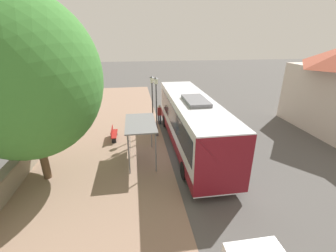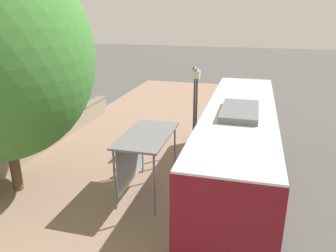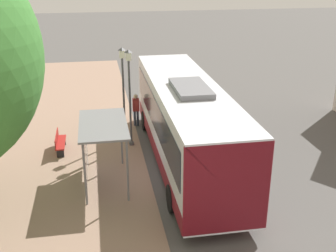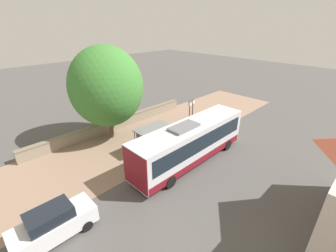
{
  "view_description": "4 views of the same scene",
  "coord_description": "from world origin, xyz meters",
  "px_view_note": "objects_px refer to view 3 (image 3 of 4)",
  "views": [
    {
      "loc": [
        -2.0,
        -12.82,
        7.4
      ],
      "look_at": [
        0.04,
        0.63,
        1.92
      ],
      "focal_mm": 24.0,
      "sensor_mm": 36.0,
      "label": 1
    },
    {
      "loc": [
        2.09,
        -11.44,
        7.08
      ],
      "look_at": [
        -1.74,
        3.12,
        1.8
      ],
      "focal_mm": 35.0,
      "sensor_mm": 36.0,
      "label": 2
    },
    {
      "loc": [
        -1.9,
        -15.18,
        8.33
      ],
      "look_at": [
        1.12,
        2.01,
        1.43
      ],
      "focal_mm": 45.0,
      "sensor_mm": 36.0,
      "label": 3
    },
    {
      "loc": [
        12.35,
        -12.03,
        11.38
      ],
      "look_at": [
        -0.79,
        0.91,
        2.69
      ],
      "focal_mm": 24.0,
      "sensor_mm": 36.0,
      "label": 4
    }
  ],
  "objects_px": {
    "bus": "(185,121)",
    "street_lamp_far": "(123,87)",
    "pedestrian": "(136,107)",
    "bench": "(60,142)",
    "street_lamp_near": "(130,91)",
    "bus_shelter": "(99,134)"
  },
  "relations": [
    {
      "from": "street_lamp_far",
      "to": "street_lamp_near",
      "type": "bearing_deg",
      "value": -72.44
    },
    {
      "from": "bench",
      "to": "street_lamp_far",
      "type": "height_order",
      "value": "street_lamp_far"
    },
    {
      "from": "bus_shelter",
      "to": "pedestrian",
      "type": "bearing_deg",
      "value": 71.57
    },
    {
      "from": "bus_shelter",
      "to": "bench",
      "type": "relative_size",
      "value": 1.96
    },
    {
      "from": "bus_shelter",
      "to": "street_lamp_far",
      "type": "distance_m",
      "value": 4.47
    },
    {
      "from": "bus",
      "to": "pedestrian",
      "type": "xyz_separation_m",
      "value": [
        -1.63,
        4.83,
        -0.91
      ]
    },
    {
      "from": "pedestrian",
      "to": "street_lamp_far",
      "type": "relative_size",
      "value": 0.38
    },
    {
      "from": "bus",
      "to": "street_lamp_far",
      "type": "bearing_deg",
      "value": 127.8
    },
    {
      "from": "street_lamp_near",
      "to": "bus_shelter",
      "type": "bearing_deg",
      "value": -113.19
    },
    {
      "from": "pedestrian",
      "to": "bus_shelter",
      "type": "bearing_deg",
      "value": -108.43
    },
    {
      "from": "bench",
      "to": "pedestrian",
      "type": "bearing_deg",
      "value": 34.79
    },
    {
      "from": "bus",
      "to": "pedestrian",
      "type": "distance_m",
      "value": 5.18
    },
    {
      "from": "street_lamp_far",
      "to": "bench",
      "type": "bearing_deg",
      "value": -163.77
    },
    {
      "from": "pedestrian",
      "to": "street_lamp_near",
      "type": "height_order",
      "value": "street_lamp_near"
    },
    {
      "from": "bus_shelter",
      "to": "pedestrian",
      "type": "xyz_separation_m",
      "value": [
        2.0,
        6.02,
        -1.09
      ]
    },
    {
      "from": "bus",
      "to": "bus_shelter",
      "type": "relative_size",
      "value": 3.49
    },
    {
      "from": "bench",
      "to": "street_lamp_far",
      "type": "bearing_deg",
      "value": 16.23
    },
    {
      "from": "pedestrian",
      "to": "street_lamp_near",
      "type": "relative_size",
      "value": 0.38
    },
    {
      "from": "pedestrian",
      "to": "bus",
      "type": "bearing_deg",
      "value": -71.3
    },
    {
      "from": "pedestrian",
      "to": "street_lamp_near",
      "type": "distance_m",
      "value": 3.07
    },
    {
      "from": "pedestrian",
      "to": "street_lamp_far",
      "type": "distance_m",
      "value": 2.54
    },
    {
      "from": "bus",
      "to": "street_lamp_far",
      "type": "xyz_separation_m",
      "value": [
        -2.37,
        3.06,
        0.76
      ]
    }
  ]
}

